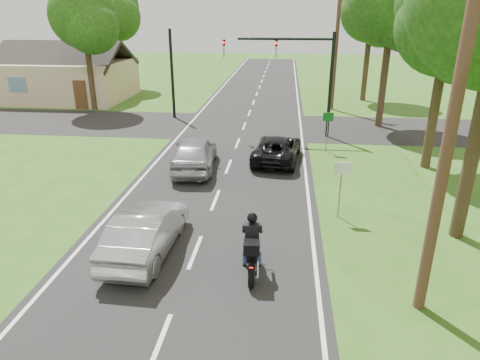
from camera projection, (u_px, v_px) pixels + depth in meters
The scene contains 19 objects.
ground at pixel (195, 252), 13.36m from camera, with size 140.00×140.00×0.00m, color #2D5919.
road at pixel (233, 154), 22.62m from camera, with size 8.00×100.00×0.01m, color black.
cross_road at pixel (244, 126), 28.17m from camera, with size 60.00×7.00×0.01m, color black.
motorcycle_rider at pixel (252, 250), 12.06m from camera, with size 0.62×2.18×1.88m.
dark_suv at pixel (277, 148), 21.40m from camera, with size 2.10×4.55×1.26m, color black.
silver_sedan at pixel (146, 231), 13.11m from camera, with size 1.53×4.39×1.45m, color #B8B7BD.
silver_suv at pixel (194, 153), 20.16m from camera, with size 1.89×4.70×1.60m, color #A5A8AD.
traffic_signal at pixel (299, 66), 24.48m from camera, with size 6.38×0.44×6.00m.
signal_pole_far at pixel (172, 75), 29.44m from camera, with size 0.20×0.20×6.00m, color black.
utility_pole_near at pixel (455, 109), 9.04m from camera, with size 1.60×0.28×10.00m.
utility_pole_far at pixel (337, 40), 31.26m from camera, with size 1.60×0.28×10.00m.
sign_white at pixel (341, 176), 15.07m from camera, with size 0.55×0.07×2.12m.
sign_green at pixel (328, 122), 22.46m from camera, with size 0.55×0.07×2.12m.
tree_row_c at pixel (455, 31), 18.27m from camera, with size 4.80×4.65×8.76m.
tree_row_d at pixel (399, 4), 25.27m from camera, with size 5.76×5.58×10.45m.
tree_row_e at pixel (375, 15), 33.80m from camera, with size 5.28×5.12×9.61m.
tree_left_near at pixel (86, 19), 30.44m from camera, with size 5.12×4.96×9.22m.
tree_left_far at pixel (112, 11), 39.64m from camera, with size 5.76×5.58×10.14m.
house at pixel (67, 78), 36.50m from camera, with size 10.20×8.00×4.84m.
Camera 1 is at (2.62, -11.40, 6.98)m, focal length 32.00 mm.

